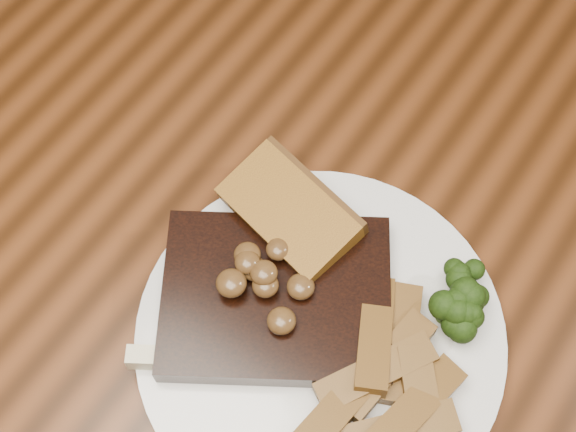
# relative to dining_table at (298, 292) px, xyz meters

# --- Properties ---
(dining_table) EXTENTS (1.60, 0.90, 0.75)m
(dining_table) POSITION_rel_dining_table_xyz_m (0.00, 0.00, 0.00)
(dining_table) COLOR #522810
(dining_table) RESTS_ON ground
(plate) EXTENTS (0.29, 0.29, 0.01)m
(plate) POSITION_rel_dining_table_xyz_m (0.05, -0.05, 0.10)
(plate) COLOR white
(plate) RESTS_ON dining_table
(steak) EXTENTS (0.21, 0.20, 0.02)m
(steak) POSITION_rel_dining_table_xyz_m (0.01, -0.05, 0.12)
(steak) COLOR black
(steak) RESTS_ON plate
(steak_bone) EXTENTS (0.13, 0.09, 0.02)m
(steak_bone) POSITION_rel_dining_table_xyz_m (0.01, -0.11, 0.11)
(steak_bone) COLOR beige
(steak_bone) RESTS_ON plate
(mushroom_pile) EXTENTS (0.06, 0.06, 0.03)m
(mushroom_pile) POSITION_rel_dining_table_xyz_m (0.01, -0.05, 0.14)
(mushroom_pile) COLOR #523619
(mushroom_pile) RESTS_ON steak
(garlic_bread) EXTENTS (0.11, 0.08, 0.02)m
(garlic_bread) POSITION_rel_dining_table_xyz_m (-0.01, 0.01, 0.12)
(garlic_bread) COLOR #9D6C1C
(garlic_bread) RESTS_ON plate
(potato_wedges) EXTENTS (0.12, 0.12, 0.02)m
(potato_wedges) POSITION_rel_dining_table_xyz_m (0.12, -0.06, 0.12)
(potato_wedges) COLOR brown
(potato_wedges) RESTS_ON plate
(broccoli_cluster) EXTENTS (0.06, 0.06, 0.04)m
(broccoli_cluster) POSITION_rel_dining_table_xyz_m (0.12, 0.01, 0.12)
(broccoli_cluster) COLOR #1E360C
(broccoli_cluster) RESTS_ON plate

